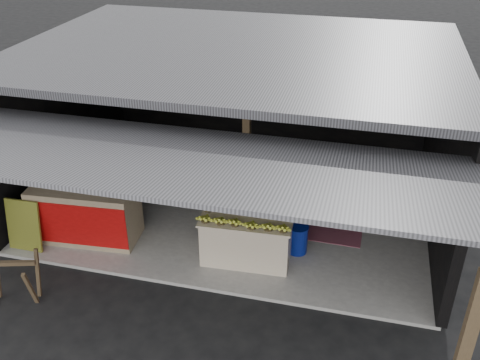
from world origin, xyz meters
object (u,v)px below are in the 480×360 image
(white_crate, at_px, (262,197))
(banana_table, at_px, (248,236))
(water_barrel, at_px, (298,240))
(plastic_chair, at_px, (341,186))
(sawhorse, at_px, (12,276))
(neighbor_stall, at_px, (86,210))

(white_crate, bearing_deg, banana_table, -94.01)
(water_barrel, distance_m, plastic_chair, 1.54)
(banana_table, height_order, sawhorse, banana_table)
(neighbor_stall, relative_size, plastic_chair, 1.99)
(sawhorse, xyz_separation_m, water_barrel, (3.81, 2.09, -0.16))
(banana_table, height_order, water_barrel, banana_table)
(plastic_chair, bearing_deg, neighbor_stall, -147.80)
(white_crate, relative_size, plastic_chair, 1.19)
(plastic_chair, bearing_deg, sawhorse, -133.31)
(banana_table, relative_size, plastic_chair, 1.66)
(neighbor_stall, bearing_deg, water_barrel, 2.64)
(neighbor_stall, distance_m, sawhorse, 1.69)
(banana_table, bearing_deg, neighbor_stall, 179.53)
(neighbor_stall, xyz_separation_m, sawhorse, (-0.29, -1.66, -0.14))
(banana_table, bearing_deg, sawhorse, -152.56)
(banana_table, distance_m, sawhorse, 3.52)
(water_barrel, relative_size, plastic_chair, 0.52)
(plastic_chair, bearing_deg, white_crate, -143.30)
(neighbor_stall, xyz_separation_m, water_barrel, (3.53, 0.43, -0.30))
(banana_table, relative_size, white_crate, 1.40)
(white_crate, bearing_deg, neighbor_stall, -161.19)
(sawhorse, bearing_deg, water_barrel, 12.83)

